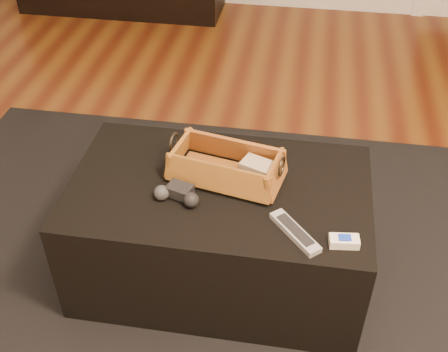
# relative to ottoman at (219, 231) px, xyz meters

# --- Properties ---
(floor) EXTENTS (5.00, 5.50, 0.01)m
(floor) POSITION_rel_ottoman_xyz_m (0.13, -0.15, -0.23)
(floor) COLOR brown
(floor) RESTS_ON ground
(area_rug) EXTENTS (2.60, 2.00, 0.01)m
(area_rug) POSITION_rel_ottoman_xyz_m (0.00, -0.05, -0.22)
(area_rug) COLOR black
(area_rug) RESTS_ON floor
(ottoman) EXTENTS (1.00, 0.60, 0.42)m
(ottoman) POSITION_rel_ottoman_xyz_m (0.00, 0.00, 0.00)
(ottoman) COLOR black
(ottoman) RESTS_ON area_rug
(tv_remote) EXTENTS (0.20, 0.06, 0.02)m
(tv_remote) POSITION_rel_ottoman_xyz_m (-0.00, 0.04, 0.23)
(tv_remote) COLOR black
(tv_remote) RESTS_ON wicker_basket
(cloth_bundle) EXTENTS (0.12, 0.10, 0.06)m
(cloth_bundle) POSITION_rel_ottoman_xyz_m (0.12, 0.05, 0.25)
(cloth_bundle) COLOR #CAAE8C
(cloth_bundle) RESTS_ON wicker_basket
(wicker_basket) EXTENTS (0.41, 0.27, 0.13)m
(wicker_basket) POSITION_rel_ottoman_xyz_m (0.02, 0.05, 0.25)
(wicker_basket) COLOR brown
(wicker_basket) RESTS_ON ottoman
(game_controller) EXTENTS (0.16, 0.10, 0.05)m
(game_controller) POSITION_rel_ottoman_xyz_m (-0.12, -0.09, 0.23)
(game_controller) COLOR black
(game_controller) RESTS_ON ottoman
(silver_remote) EXTENTS (0.17, 0.18, 0.02)m
(silver_remote) POSITION_rel_ottoman_xyz_m (0.26, -0.19, 0.22)
(silver_remote) COLOR #B1B4B9
(silver_remote) RESTS_ON ottoman
(cream_gadget) EXTENTS (0.09, 0.05, 0.03)m
(cream_gadget) POSITION_rel_ottoman_xyz_m (0.41, -0.21, 0.22)
(cream_gadget) COLOR white
(cream_gadget) RESTS_ON ottoman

